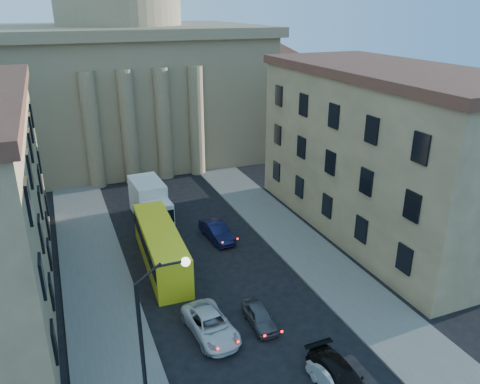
% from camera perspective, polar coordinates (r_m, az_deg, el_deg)
% --- Properties ---
extents(sidewalk_left, '(5.00, 60.00, 0.15)m').
position_cam_1_polar(sidewalk_left, '(34.05, -16.32, -13.77)').
color(sidewalk_left, '#5E5B56').
rests_on(sidewalk_left, ground).
extents(sidewalk_right, '(5.00, 60.00, 0.15)m').
position_cam_1_polar(sidewalk_right, '(38.66, 9.72, -8.52)').
color(sidewalk_right, '#5E5B56').
rests_on(sidewalk_right, ground).
extents(church, '(68.02, 28.76, 36.60)m').
position_cam_1_polar(church, '(66.65, -13.96, 14.71)').
color(church, '#80714F').
rests_on(church, ground).
extents(building_right, '(11.60, 26.60, 14.70)m').
position_cam_1_polar(building_right, '(43.47, 17.21, 4.83)').
color(building_right, tan).
rests_on(building_right, ground).
extents(street_lamp, '(2.62, 0.44, 8.83)m').
position_cam_1_polar(street_lamp, '(23.05, -10.68, -16.35)').
color(street_lamp, black).
rests_on(street_lamp, ground).
extents(car_right_near, '(1.73, 3.92, 1.25)m').
position_cam_1_polar(car_right_near, '(27.49, 11.68, -21.78)').
color(car_right_near, '#B8BCC1').
rests_on(car_right_near, ground).
extents(car_left_mid, '(2.83, 5.35, 1.43)m').
position_cam_1_polar(car_left_mid, '(30.57, -3.59, -15.88)').
color(car_left_mid, silver).
rests_on(car_left_mid, ground).
extents(car_right_mid, '(2.11, 5.04, 1.45)m').
position_cam_1_polar(car_right_mid, '(27.54, 12.25, -21.47)').
color(car_right_mid, black).
rests_on(car_right_mid, ground).
extents(car_right_far, '(1.58, 3.67, 1.23)m').
position_cam_1_polar(car_right_far, '(31.40, 2.43, -14.93)').
color(car_right_far, '#48494D').
rests_on(car_right_far, ground).
extents(car_right_distant, '(2.05, 4.76, 1.53)m').
position_cam_1_polar(car_right_distant, '(41.63, -2.86, -4.81)').
color(car_right_distant, black).
rests_on(car_right_distant, ground).
extents(city_bus, '(3.06, 11.35, 3.17)m').
position_cam_1_polar(city_bus, '(37.76, -9.66, -6.47)').
color(city_bus, yellow).
rests_on(city_bus, ground).
extents(box_truck, '(2.99, 6.96, 3.76)m').
position_cam_1_polar(box_truck, '(45.51, -10.85, -1.38)').
color(box_truck, silver).
rests_on(box_truck, ground).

